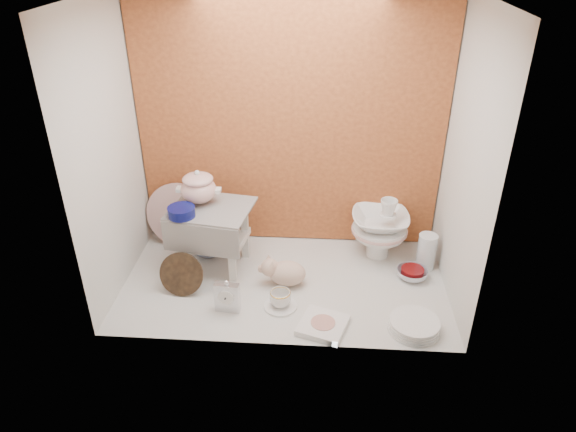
# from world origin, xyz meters

# --- Properties ---
(ground) EXTENTS (1.80, 1.80, 0.00)m
(ground) POSITION_xyz_m (0.00, 0.00, 0.00)
(ground) COLOR silver
(ground) RESTS_ON ground
(niche_shell) EXTENTS (1.86, 1.03, 1.53)m
(niche_shell) POSITION_xyz_m (0.00, 0.18, 0.93)
(niche_shell) COLOR #BB612E
(niche_shell) RESTS_ON ground
(step_stool) EXTENTS (0.49, 0.44, 0.38)m
(step_stool) POSITION_xyz_m (-0.42, 0.15, 0.19)
(step_stool) COLOR silver
(step_stool) RESTS_ON ground
(soup_tureen) EXTENTS (0.27, 0.27, 0.20)m
(soup_tureen) POSITION_xyz_m (-0.50, 0.21, 0.48)
(soup_tureen) COLOR white
(soup_tureen) RESTS_ON step_stool
(cobalt_bowl) EXTENTS (0.15, 0.15, 0.05)m
(cobalt_bowl) POSITION_xyz_m (-0.56, 0.05, 0.41)
(cobalt_bowl) COLOR #0B0F52
(cobalt_bowl) RESTS_ON step_stool
(floral_platter) EXTENTS (0.41, 0.14, 0.40)m
(floral_platter) POSITION_xyz_m (-0.69, 0.38, 0.20)
(floral_platter) COLOR white
(floral_platter) RESTS_ON ground
(blue_white_vase) EXTENTS (0.32, 0.32, 0.26)m
(blue_white_vase) POSITION_xyz_m (-0.49, 0.27, 0.13)
(blue_white_vase) COLOR white
(blue_white_vase) RESTS_ON ground
(lacquer_tray) EXTENTS (0.25, 0.12, 0.23)m
(lacquer_tray) POSITION_xyz_m (-0.55, -0.12, 0.12)
(lacquer_tray) COLOR black
(lacquer_tray) RESTS_ON ground
(mantel_clock) EXTENTS (0.13, 0.06, 0.19)m
(mantel_clock) POSITION_xyz_m (-0.28, -0.27, 0.09)
(mantel_clock) COLOR silver
(mantel_clock) RESTS_ON ground
(plush_pig) EXTENTS (0.31, 0.27, 0.16)m
(plush_pig) POSITION_xyz_m (0.02, -0.02, 0.08)
(plush_pig) COLOR #CAA48E
(plush_pig) RESTS_ON ground
(teacup_saucer) EXTENTS (0.20, 0.20, 0.01)m
(teacup_saucer) POSITION_xyz_m (-0.00, -0.22, 0.01)
(teacup_saucer) COLOR white
(teacup_saucer) RESTS_ON ground
(gold_rim_teacup) EXTENTS (0.13, 0.13, 0.09)m
(gold_rim_teacup) POSITION_xyz_m (-0.00, -0.22, 0.06)
(gold_rim_teacup) COLOR white
(gold_rim_teacup) RESTS_ON teacup_saucer
(lattice_dish) EXTENTS (0.28, 0.28, 0.03)m
(lattice_dish) POSITION_xyz_m (0.22, -0.37, 0.02)
(lattice_dish) COLOR white
(lattice_dish) RESTS_ON ground
(dinner_plate_stack) EXTENTS (0.34, 0.34, 0.06)m
(dinner_plate_stack) POSITION_xyz_m (0.68, -0.35, 0.03)
(dinner_plate_stack) COLOR white
(dinner_plate_stack) RESTS_ON ground
(crystal_bowl) EXTENTS (0.22, 0.22, 0.06)m
(crystal_bowl) POSITION_xyz_m (0.73, 0.09, 0.03)
(crystal_bowl) COLOR silver
(crystal_bowl) RESTS_ON ground
(clear_glass_vase) EXTENTS (0.11, 0.11, 0.22)m
(clear_glass_vase) POSITION_xyz_m (0.82, 0.21, 0.11)
(clear_glass_vase) COLOR silver
(clear_glass_vase) RESTS_ON ground
(porcelain_tower) EXTENTS (0.44, 0.44, 0.38)m
(porcelain_tower) POSITION_xyz_m (0.55, 0.32, 0.19)
(porcelain_tower) COLOR white
(porcelain_tower) RESTS_ON ground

